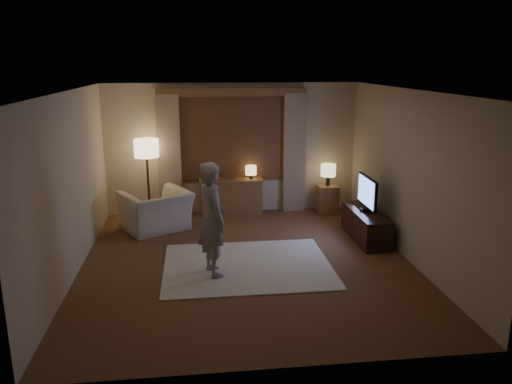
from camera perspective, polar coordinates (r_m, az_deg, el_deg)
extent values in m
cube|color=brown|center=(7.74, -1.03, -8.15)|extent=(5.00, 5.50, 0.02)
cube|color=silver|center=(7.15, -1.12, 11.59)|extent=(5.00, 5.50, 0.02)
cube|color=beige|center=(10.03, -2.72, 4.95)|extent=(5.00, 0.02, 2.60)
cube|color=beige|center=(4.72, 2.44, -6.41)|extent=(5.00, 0.02, 2.60)
cube|color=beige|center=(7.51, -20.48, 0.70)|extent=(0.02, 5.50, 2.60)
cube|color=beige|center=(7.99, 17.15, 1.77)|extent=(0.02, 5.50, 2.60)
cube|color=black|center=(9.96, -2.72, 6.34)|extent=(2.00, 0.01, 1.70)
cube|color=brown|center=(9.95, -2.72, 6.33)|extent=(2.08, 0.04, 1.78)
cube|color=tan|center=(9.93, -9.89, 4.05)|extent=(0.45, 0.12, 2.40)
cube|color=tan|center=(10.11, 4.44, 4.42)|extent=(0.45, 0.12, 2.40)
cube|color=brown|center=(9.81, -2.76, 11.32)|extent=(2.90, 0.14, 0.16)
cube|color=white|center=(7.61, -0.98, -8.40)|extent=(2.50, 2.00, 0.02)
cube|color=brown|center=(9.98, -2.86, -0.70)|extent=(1.20, 0.40, 0.70)
cube|color=brown|center=(9.87, -2.89, 1.82)|extent=(0.16, 0.02, 0.20)
imported|color=#999999|center=(9.84, -5.22, 2.04)|extent=(0.17, 0.13, 0.30)
cylinder|color=black|center=(9.91, -0.58, 1.66)|extent=(0.08, 0.08, 0.12)
cylinder|color=#FDDB97|center=(9.88, -0.58, 2.51)|extent=(0.22, 0.22, 0.18)
cylinder|color=black|center=(9.97, -11.99, -3.03)|extent=(0.34, 0.34, 0.03)
cylinder|color=black|center=(9.80, -12.18, 0.39)|extent=(0.04, 0.04, 1.26)
cylinder|color=#FDDB97|center=(9.64, -12.43, 4.92)|extent=(0.46, 0.46, 0.34)
imported|color=beige|center=(9.24, -11.34, -2.15)|extent=(1.46, 1.40, 0.73)
cube|color=brown|center=(10.27, 8.14, -0.78)|extent=(0.40, 0.40, 0.56)
cylinder|color=black|center=(10.18, 8.22, 1.28)|extent=(0.08, 0.08, 0.20)
cylinder|color=#FDDB97|center=(10.13, 8.27, 2.49)|extent=(0.30, 0.30, 0.24)
cube|color=black|center=(8.85, 12.41, -3.73)|extent=(0.45, 1.40, 0.50)
cube|color=black|center=(8.77, 12.51, -2.00)|extent=(0.21, 0.09, 0.06)
cube|color=black|center=(8.69, 12.62, 0.05)|extent=(0.05, 0.85, 0.52)
cube|color=#5980F3|center=(8.68, 12.45, 0.04)|extent=(0.00, 0.79, 0.47)
imported|color=#9B978F|center=(7.07, -4.98, -3.09)|extent=(0.55, 0.69, 1.64)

